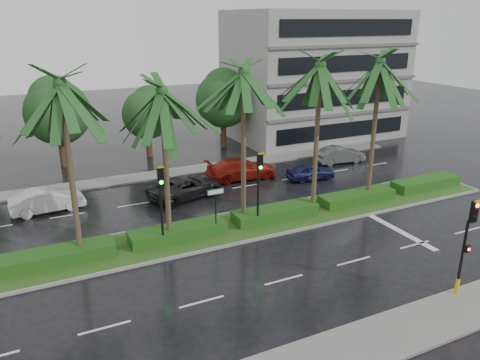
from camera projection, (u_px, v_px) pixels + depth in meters
name	position (u px, v px, depth m)	size (l,w,h in m)	color
ground	(237.00, 236.00, 25.52)	(120.00, 120.00, 0.00)	black
near_sidewalk	(358.00, 347.00, 16.83)	(40.00, 2.40, 0.12)	slate
far_sidewalk	(169.00, 173.00, 35.71)	(40.00, 2.00, 0.12)	slate
median	(229.00, 228.00, 26.35)	(36.00, 4.00, 0.15)	gray
hedge	(229.00, 222.00, 26.23)	(35.20, 1.40, 0.60)	#1D4B15
lane_markings	(288.00, 229.00, 26.41)	(34.00, 13.06, 0.01)	silver
palm_row	(205.00, 89.00, 23.27)	(26.30, 4.20, 9.53)	#3D3523
signal_near	(466.00, 244.00, 19.19)	(0.34, 0.45, 4.36)	black
signal_median_left	(161.00, 195.00, 23.15)	(0.34, 0.42, 4.36)	black
signal_median_right	(259.00, 179.00, 25.41)	(0.34, 0.42, 4.36)	black
street_sign	(216.00, 200.00, 24.82)	(0.95, 0.09, 2.60)	black
bg_trees	(134.00, 105.00, 38.61)	(32.78, 5.05, 7.29)	#342217
building	(314.00, 75.00, 45.86)	(16.00, 10.00, 12.00)	gray
car_white	(47.00, 200.00, 28.62)	(4.34, 1.51, 1.43)	silver
car_darkgrey	(186.00, 187.00, 30.88)	(5.14, 2.37, 1.43)	black
car_red	(241.00, 169.00, 34.48)	(5.25, 2.13, 1.52)	#9E1911
car_blue	(311.00, 171.00, 34.34)	(3.60, 1.45, 1.23)	#191C4C
car_grey	(340.00, 155.00, 38.26)	(4.16, 1.45, 1.37)	#515456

